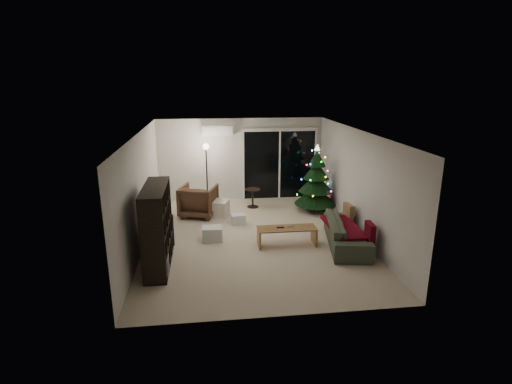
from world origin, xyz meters
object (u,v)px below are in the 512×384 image
Objects in this scene: media_cabinet at (157,224)px; sofa at (347,232)px; bookshelf at (147,228)px; christmas_tree at (316,178)px; coffee_table at (287,236)px; armchair at (198,201)px.

sofa is at bearing -34.49° from media_cabinet.
christmas_tree is (4.23, 2.99, 0.13)m from bookshelf.
media_cabinet is 3.05m from coffee_table.
christmas_tree is (3.28, 0.01, 0.53)m from armchair.
armchair is 3.32m from christmas_tree.
bookshelf is 1.25× the size of coffee_table.
bookshelf is 3.10m from coffee_table.
christmas_tree is at bearing -2.59° from media_cabinet.
armchair is 0.71× the size of coffee_table.
bookshelf reaches higher than media_cabinet.
christmas_tree is (-0.07, 2.45, 0.65)m from sofa.
sofa is (4.30, -0.90, -0.07)m from media_cabinet.
christmas_tree reaches higher than coffee_table.
bookshelf is 3.15m from armchair.
sofa is 2.53m from christmas_tree.
bookshelf reaches higher than coffee_table.
media_cabinet is at bearing -159.98° from christmas_tree.
coffee_table is 0.70× the size of christmas_tree.
bookshelf is 1.40× the size of media_cabinet.
christmas_tree is at bearing -163.18° from armchair.
bookshelf is 1.76× the size of armchair.
christmas_tree reaches higher than sofa.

